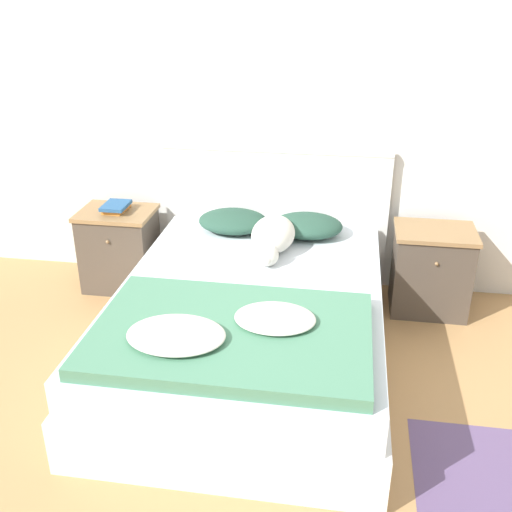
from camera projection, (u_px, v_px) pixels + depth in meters
ground_plane at (232, 490)px, 2.67m from camera, size 16.00×16.00×0.00m
wall_back at (290, 108)px, 4.04m from camera, size 9.00×0.06×2.55m
bed at (250, 326)px, 3.47m from camera, size 1.52×2.08×0.49m
headboard at (275, 214)px, 4.30m from camera, size 1.60×0.06×1.03m
nightstand_left at (120, 249)px, 4.32m from camera, size 0.52×0.41×0.59m
nightstand_right at (431, 270)px, 4.01m from camera, size 0.52×0.41×0.59m
pillow_left at (233, 221)px, 4.09m from camera, size 0.47×0.37×0.14m
pillow_right at (307, 226)px, 4.02m from camera, size 0.47×0.37×0.14m
quilt at (229, 333)px, 2.86m from camera, size 1.33×0.90×0.12m
dog at (273, 236)px, 3.80m from camera, size 0.28×0.65×0.20m
book_stack at (116, 207)px, 4.19m from camera, size 0.16×0.23×0.05m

